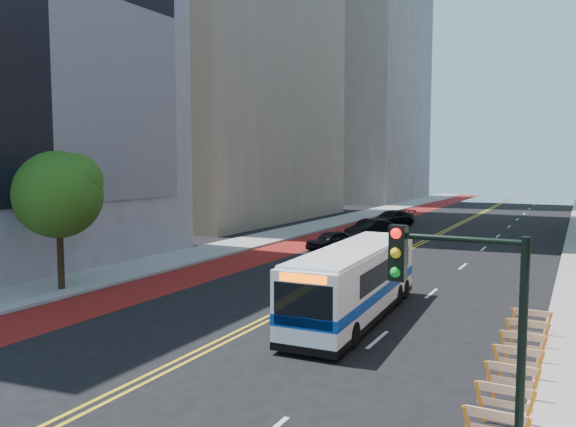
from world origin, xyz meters
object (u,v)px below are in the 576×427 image
Objects in this scene: street_tree at (60,191)px; car_c at (391,219)px; car_b at (370,229)px; transit_bus at (356,281)px; traffic_signal at (464,321)px; car_a at (331,240)px.

street_tree is 35.13m from car_c.
car_b is (6.82, 25.20, -4.11)m from street_tree.
street_tree is 14.88m from transit_bus.
traffic_signal is at bearing -24.82° from street_tree.
car_a is at bearing -76.66° from car_b.
transit_bus is 17.93m from car_a.
traffic_signal is at bearing -42.28° from car_a.
street_tree is 1.66× the size of car_a.
street_tree is 1.38× the size of car_b.
street_tree is 26.43m from car_b.
car_b is 9.25m from car_c.
traffic_signal is 0.47× the size of transit_bus.
transit_bus reaches higher than car_c.
street_tree reaches higher than car_a.
street_tree reaches higher than traffic_signal.
car_b is at bearing 74.87° from street_tree.
traffic_signal is 1.05× the size of car_b.
car_a is at bearing 70.93° from street_tree.
transit_bus is 2.22× the size of car_b.
car_c is (-0.52, 16.12, 0.11)m from car_a.
traffic_signal is 0.92× the size of car_c.
car_a is 6.94m from car_b.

